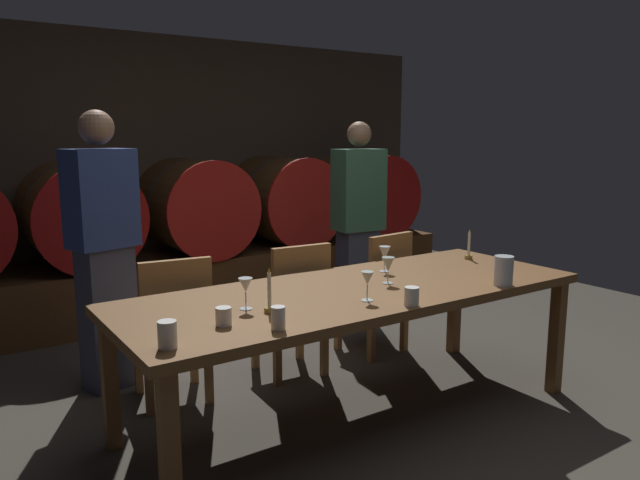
{
  "coord_description": "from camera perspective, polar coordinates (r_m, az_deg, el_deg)",
  "views": [
    {
      "loc": [
        -2.06,
        -2.49,
        1.56
      ],
      "look_at": [
        -0.11,
        0.4,
        0.94
      ],
      "focal_mm": 33.81,
      "sensor_mm": 36.0,
      "label": 1
    }
  ],
  "objects": [
    {
      "name": "candle_left",
      "position": [
        2.8,
        -4.8,
        -5.69
      ],
      "size": [
        0.05,
        0.05,
        0.21
      ],
      "color": "olive",
      "rests_on": "dining_table"
    },
    {
      "name": "chair_right",
      "position": [
        4.31,
        5.61,
        -4.43
      ],
      "size": [
        0.45,
        0.45,
        0.88
      ],
      "rotation": [
        0.0,
        0.0,
        3.26
      ],
      "color": "olive",
      "rests_on": "ground"
    },
    {
      "name": "cup_center_right",
      "position": [
        2.57,
        -3.98,
        -7.39
      ],
      "size": [
        0.06,
        0.06,
        0.1
      ],
      "primitive_type": "cylinder",
      "color": "white",
      "rests_on": "dining_table"
    },
    {
      "name": "wine_barrel_center",
      "position": [
        5.55,
        -11.8,
        3.15
      ],
      "size": [
        0.86,
        0.95,
        0.86
      ],
      "color": "#513319",
      "rests_on": "barrel_shelf"
    },
    {
      "name": "wine_glass_far_left",
      "position": [
        2.86,
        -7.06,
        -4.36
      ],
      "size": [
        0.07,
        0.07,
        0.15
      ],
      "color": "white",
      "rests_on": "dining_table"
    },
    {
      "name": "wine_glass_center_left",
      "position": [
        2.99,
        4.51,
        -3.73
      ],
      "size": [
        0.06,
        0.06,
        0.15
      ],
      "color": "silver",
      "rests_on": "dining_table"
    },
    {
      "name": "pitcher",
      "position": [
        3.44,
        16.98,
        -2.8
      ],
      "size": [
        0.1,
        0.1,
        0.16
      ],
      "color": "silver",
      "rests_on": "dining_table"
    },
    {
      "name": "wine_barrel_right",
      "position": [
        5.96,
        -3.55,
        3.8
      ],
      "size": [
        0.86,
        0.95,
        0.86
      ],
      "color": "#513319",
      "rests_on": "barrel_shelf"
    },
    {
      "name": "ground_plane",
      "position": [
        3.59,
        5.22,
        -15.79
      ],
      "size": [
        7.41,
        7.41,
        0.0
      ],
      "primitive_type": "plane",
      "color": "#3F3A33"
    },
    {
      "name": "candle_right",
      "position": [
        4.1,
        13.9,
        -0.99
      ],
      "size": [
        0.05,
        0.05,
        0.2
      ],
      "color": "olive",
      "rests_on": "dining_table"
    },
    {
      "name": "wine_glass_far_right",
      "position": [
        3.62,
        6.13,
        -1.3
      ],
      "size": [
        0.07,
        0.07,
        0.15
      ],
      "color": "white",
      "rests_on": "dining_table"
    },
    {
      "name": "chair_center",
      "position": [
        3.89,
        -2.48,
        -5.97
      ],
      "size": [
        0.43,
        0.43,
        0.88
      ],
      "rotation": [
        0.0,
        0.0,
        3.07
      ],
      "color": "olive",
      "rests_on": "ground"
    },
    {
      "name": "barrel_shelf",
      "position": [
        5.66,
        -11.76,
        -3.61
      ],
      "size": [
        5.13,
        0.9,
        0.49
      ],
      "primitive_type": "cube",
      "color": "#4C2D16",
      "rests_on": "ground"
    },
    {
      "name": "dining_table",
      "position": [
        3.27,
        3.43,
        -5.6
      ],
      "size": [
        2.58,
        0.95,
        0.74
      ],
      "color": "brown",
      "rests_on": "ground"
    },
    {
      "name": "cup_center_left",
      "position": [
        2.65,
        -9.12,
        -7.15
      ],
      "size": [
        0.07,
        0.07,
        0.08
      ],
      "primitive_type": "cylinder",
      "color": "white",
      "rests_on": "dining_table"
    },
    {
      "name": "wine_barrel_left",
      "position": [
        5.26,
        -21.88,
        2.26
      ],
      "size": [
        0.86,
        0.95,
        0.86
      ],
      "color": "brown",
      "rests_on": "barrel_shelf"
    },
    {
      "name": "cup_far_left",
      "position": [
        2.42,
        -14.26,
        -8.67
      ],
      "size": [
        0.07,
        0.07,
        0.11
      ],
      "primitive_type": "cylinder",
      "color": "white",
      "rests_on": "dining_table"
    },
    {
      "name": "cup_far_right",
      "position": [
        2.94,
        8.67,
        -5.3
      ],
      "size": [
        0.07,
        0.07,
        0.09
      ],
      "primitive_type": "cylinder",
      "color": "white",
      "rests_on": "dining_table"
    },
    {
      "name": "chair_left",
      "position": [
        3.59,
        -13.7,
        -7.64
      ],
      "size": [
        0.45,
        0.45,
        0.88
      ],
      "rotation": [
        0.0,
        0.0,
        3.01
      ],
      "color": "olive",
      "rests_on": "ground"
    },
    {
      "name": "wine_barrel_far_right",
      "position": [
        6.51,
        3.91,
        4.32
      ],
      "size": [
        0.86,
        0.95,
        0.86
      ],
      "color": "brown",
      "rests_on": "barrel_shelf"
    },
    {
      "name": "back_wall",
      "position": [
        6.03,
        -14.11,
        6.57
      ],
      "size": [
        5.7,
        0.24,
        2.46
      ],
      "primitive_type": "cube",
      "color": "#473A2D",
      "rests_on": "ground"
    },
    {
      "name": "guest_right",
      "position": [
        4.83,
        3.63,
        1.48
      ],
      "size": [
        0.4,
        0.27,
        1.65
      ],
      "rotation": [
        0.0,
        0.0,
        3.05
      ],
      "color": "#33384C",
      "rests_on": "ground"
    },
    {
      "name": "guest_left",
      "position": [
        3.86,
        -19.77,
        -0.85
      ],
      "size": [
        0.43,
        0.34,
        1.7
      ],
      "rotation": [
        0.0,
        0.0,
        3.42
      ],
      "color": "#33384C",
      "rests_on": "ground"
    },
    {
      "name": "wine_glass_center_right",
      "position": [
        3.34,
        6.46,
        -2.39
      ],
      "size": [
        0.07,
        0.07,
        0.15
      ],
      "color": "silver",
      "rests_on": "dining_table"
    }
  ]
}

